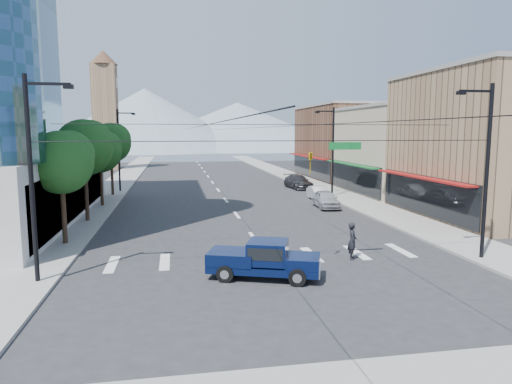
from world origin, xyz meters
TOP-DOWN VIEW (x-y plane):
  - ground at (0.00, 0.00)m, footprint 160.00×160.00m
  - sidewalk_left at (-12.00, 40.00)m, footprint 4.00×120.00m
  - sidewalk_right at (12.00, 40.00)m, footprint 4.00×120.00m
  - shop_near at (20.00, 10.00)m, footprint 12.00×14.00m
  - shop_mid at (20.00, 24.00)m, footprint 12.00×14.00m
  - shop_far at (20.00, 40.00)m, footprint 12.00×18.00m
  - clock_tower at (-16.50, 62.00)m, footprint 4.80×4.80m
  - mountain_left at (-15.00, 150.00)m, footprint 80.00×80.00m
  - mountain_right at (20.00, 160.00)m, footprint 90.00×90.00m
  - tree_near at (-11.07, 6.10)m, footprint 3.65×3.64m
  - tree_midnear at (-11.07, 13.10)m, footprint 4.09×4.09m
  - tree_midfar at (-11.07, 20.10)m, footprint 3.65×3.64m
  - tree_far at (-11.07, 27.10)m, footprint 4.09×4.09m
  - signal_rig at (0.19, -1.00)m, footprint 21.80×0.20m
  - lamp_pole_nw at (-10.67, 30.00)m, footprint 2.00×0.25m
  - lamp_pole_ne at (10.67, 22.00)m, footprint 2.00×0.25m
  - pickup_truck at (-0.92, -1.91)m, footprint 5.42×3.40m
  - pedestrian at (4.23, 0.31)m, footprint 0.67×0.82m
  - parked_car_near at (8.14, 16.11)m, footprint 2.10×4.57m
  - parked_car_mid at (8.90, 20.53)m, footprint 1.49×4.08m
  - parked_car_far at (9.40, 29.79)m, footprint 2.69×5.54m

SIDE VIEW (x-z plane):
  - ground at x=0.00m, z-range 0.00..0.00m
  - sidewalk_left at x=-12.00m, z-range 0.00..0.15m
  - sidewalk_right at x=12.00m, z-range 0.00..0.15m
  - parked_car_mid at x=8.90m, z-range 0.00..1.33m
  - parked_car_near at x=8.14m, z-range 0.00..1.52m
  - parked_car_far at x=9.40m, z-range 0.00..1.55m
  - pickup_truck at x=-0.92m, z-range 0.04..1.77m
  - pedestrian at x=4.23m, z-range 0.00..1.96m
  - shop_mid at x=20.00m, z-range 0.00..9.00m
  - signal_rig at x=0.19m, z-range 0.14..9.14m
  - lamp_pole_nw at x=-10.67m, z-range 0.44..9.44m
  - lamp_pole_ne at x=10.67m, z-range 0.44..9.44m
  - tree_near at x=-11.07m, z-range 1.64..8.34m
  - tree_midfar at x=-11.07m, z-range 1.64..8.34m
  - shop_far at x=20.00m, z-range 0.00..10.00m
  - shop_near at x=20.00m, z-range 0.00..11.00m
  - tree_midnear at x=-11.07m, z-range 1.83..9.35m
  - tree_far at x=-11.07m, z-range 1.83..9.35m
  - mountain_right at x=20.00m, z-range 0.00..18.00m
  - clock_tower at x=-16.50m, z-range 0.44..20.84m
  - mountain_left at x=-15.00m, z-range 0.00..22.00m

